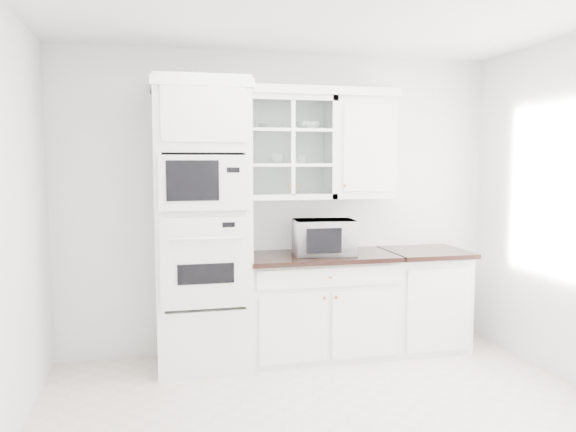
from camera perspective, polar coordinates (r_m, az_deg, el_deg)
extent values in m
cube|color=white|center=(5.13, -0.64, 1.31)|extent=(4.00, 0.02, 2.70)
cube|color=white|center=(4.72, -8.74, -0.95)|extent=(0.76, 0.65, 2.40)
cube|color=white|center=(4.43, -8.37, -4.77)|extent=(0.70, 0.03, 0.72)
cube|color=black|center=(4.43, -8.33, -5.83)|extent=(0.44, 0.01, 0.16)
cube|color=white|center=(4.36, -8.48, 3.33)|extent=(0.70, 0.03, 0.43)
cube|color=black|center=(4.34, -9.65, 3.56)|extent=(0.40, 0.01, 0.31)
cube|color=white|center=(5.07, 3.21, -9.19)|extent=(1.30, 0.60, 0.88)
cube|color=black|center=(4.94, 3.36, -4.13)|extent=(1.32, 0.67, 0.04)
cube|color=white|center=(5.43, 13.52, -8.35)|extent=(0.70, 0.60, 0.88)
cube|color=black|center=(5.30, 13.80, -3.61)|extent=(0.72, 0.67, 0.04)
cube|color=white|center=(4.97, 0.08, 6.94)|extent=(0.80, 0.33, 0.90)
cube|color=white|center=(4.97, 0.08, 5.21)|extent=(0.74, 0.29, 0.02)
cube|color=white|center=(4.98, 0.08, 8.67)|extent=(0.74, 0.29, 0.02)
cube|color=white|center=(5.17, 7.44, 6.84)|extent=(0.55, 0.33, 0.90)
cube|color=white|center=(4.96, -1.07, 12.56)|extent=(2.14, 0.38, 0.07)
imported|color=white|center=(4.93, 3.66, -2.12)|extent=(0.57, 0.49, 0.30)
imported|color=white|center=(4.96, -1.78, 9.07)|extent=(0.24, 0.24, 0.05)
imported|color=white|center=(5.01, 2.04, 9.14)|extent=(0.22, 0.22, 0.07)
imported|color=white|center=(4.95, -1.11, 5.84)|extent=(0.14, 0.14, 0.09)
imported|color=white|center=(4.99, 1.37, 5.78)|extent=(0.09, 0.09, 0.08)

